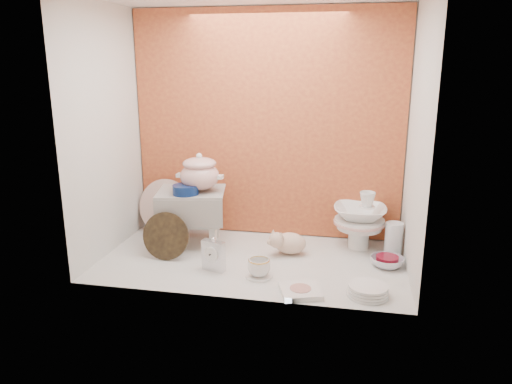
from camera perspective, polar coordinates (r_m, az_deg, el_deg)
ground at (r=2.96m, az=-0.46°, el=-7.97°), size 1.80×1.80×0.00m
niche_shell at (r=2.91m, az=0.23°, el=10.59°), size 1.86×1.03×1.53m
step_stool at (r=3.18m, az=-7.50°, el=-2.97°), size 0.48×0.43×0.36m
soup_tureen at (r=3.07m, az=-6.64°, el=2.33°), size 0.33×0.33×0.25m
cobalt_bowl at (r=3.03m, az=-8.28°, el=0.28°), size 0.20×0.20×0.06m
floral_platter at (r=3.41m, az=-10.66°, el=-1.70°), size 0.39×0.15×0.38m
blue_white_vase at (r=3.44m, az=-10.34°, el=-2.83°), size 0.26×0.26×0.23m
lacquer_tray at (r=2.97m, az=-10.57°, el=-5.13°), size 0.29×0.09×0.29m
mantel_clock at (r=2.79m, az=-5.02°, el=-7.30°), size 0.14×0.09×0.20m
plush_pig at (r=3.02m, az=4.04°, el=-5.99°), size 0.28×0.21×0.15m
teacup_saucer at (r=2.73m, az=0.36°, el=-9.89°), size 0.19×0.19×0.01m
gold_rim_teacup at (r=2.71m, az=0.36°, el=-8.84°), size 0.13×0.13×0.10m
lattice_dish at (r=2.56m, az=5.24°, el=-11.52°), size 0.25×0.25×0.03m
dinner_plate_stack at (r=2.58m, az=13.03°, el=-11.21°), size 0.26×0.26×0.06m
crystal_bowl at (r=2.95m, az=15.16°, el=-7.94°), size 0.19×0.19×0.06m
clear_glass_vase at (r=3.09m, az=15.87°, el=-5.41°), size 0.12×0.12×0.21m
porcelain_tower at (r=3.14m, az=12.09°, el=-3.22°), size 0.43×0.43×0.38m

